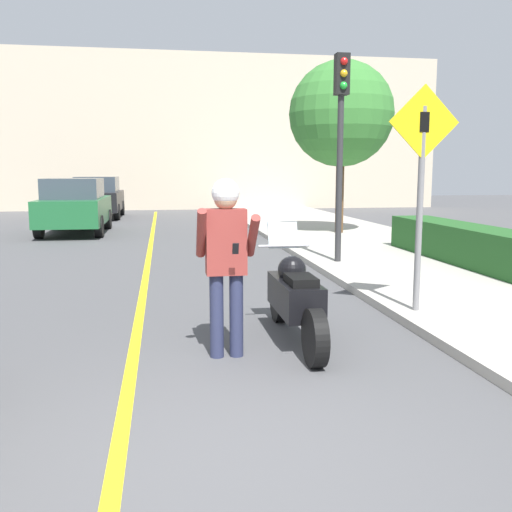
{
  "coord_description": "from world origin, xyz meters",
  "views": [
    {
      "loc": [
        -0.26,
        -3.43,
        1.86
      ],
      "look_at": [
        0.75,
        2.77,
        0.94
      ],
      "focal_mm": 40.0,
      "sensor_mm": 36.0,
      "label": 1
    }
  ],
  "objects": [
    {
      "name": "motorcycle",
      "position": [
        1.15,
        2.58,
        0.49
      ],
      "size": [
        0.62,
        2.29,
        1.27
      ],
      "color": "black",
      "rests_on": "ground"
    },
    {
      "name": "road_center_line",
      "position": [
        -0.6,
        6.0,
        0.0
      ],
      "size": [
        0.12,
        36.0,
        0.01
      ],
      "color": "yellow",
      "rests_on": "ground"
    },
    {
      "name": "building_backdrop",
      "position": [
        0.0,
        26.0,
        3.84
      ],
      "size": [
        28.0,
        1.2,
        7.69
      ],
      "color": "beige",
      "rests_on": "ground"
    },
    {
      "name": "parked_car_black",
      "position": [
        -2.88,
        20.77,
        0.86
      ],
      "size": [
        1.88,
        4.2,
        1.68
      ],
      "color": "black",
      "rests_on": "ground"
    },
    {
      "name": "ground_plane",
      "position": [
        0.0,
        0.0,
        0.0
      ],
      "size": [
        80.0,
        80.0,
        0.0
      ],
      "primitive_type": "plane",
      "color": "#4C4C4F"
    },
    {
      "name": "crossing_sign",
      "position": [
        2.9,
        3.27,
        1.8
      ],
      "size": [
        0.91,
        0.08,
        2.81
      ],
      "color": "slate",
      "rests_on": "sidewalk_curb"
    },
    {
      "name": "person_biker",
      "position": [
        0.34,
        2.15,
        1.12
      ],
      "size": [
        0.59,
        0.49,
        1.8
      ],
      "color": "#282D4C",
      "rests_on": "ground"
    },
    {
      "name": "parked_car_green",
      "position": [
        -2.91,
        14.63,
        0.86
      ],
      "size": [
        1.88,
        4.2,
        1.68
      ],
      "color": "black",
      "rests_on": "ground"
    },
    {
      "name": "street_tree",
      "position": [
        4.82,
        12.61,
        3.5
      ],
      "size": [
        2.99,
        2.99,
        4.89
      ],
      "color": "brown",
      "rests_on": "sidewalk_curb"
    },
    {
      "name": "traffic_light",
      "position": [
        3.14,
        7.32,
        2.85
      ],
      "size": [
        0.26,
        0.3,
        3.96
      ],
      "color": "#2D2D30",
      "rests_on": "sidewalk_curb"
    },
    {
      "name": "hedge_row",
      "position": [
        5.6,
        6.87,
        0.47
      ],
      "size": [
        0.9,
        5.26,
        0.72
      ],
      "color": "#235623",
      "rests_on": "sidewalk_curb"
    }
  ]
}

